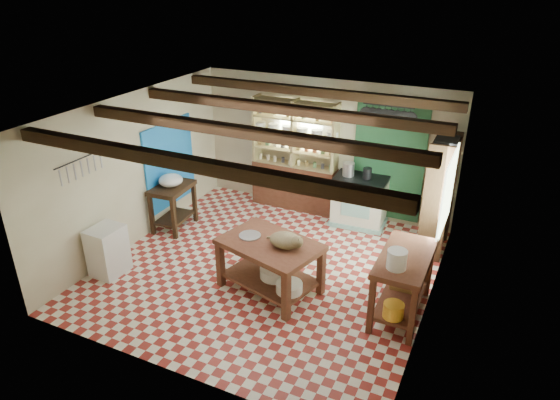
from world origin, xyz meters
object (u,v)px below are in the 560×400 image
at_px(right_counter, 402,285).
at_px(prep_table, 173,207).
at_px(white_cabinet, 108,251).
at_px(cat, 285,240).
at_px(work_table, 270,266).
at_px(stove, 360,201).

bearing_deg(right_counter, prep_table, 170.33).
bearing_deg(prep_table, white_cabinet, -94.89).
bearing_deg(cat, prep_table, 164.40).
relative_size(work_table, white_cabinet, 1.79).
distance_m(prep_table, white_cabinet, 1.69).
bearing_deg(work_table, prep_table, 172.82).
bearing_deg(cat, stove, 88.06).
bearing_deg(cat, work_table, -178.69).
bearing_deg(white_cabinet, work_table, 17.29).
distance_m(prep_table, cat, 2.96).
height_order(stove, right_counter, stove).
distance_m(stove, right_counter, 2.71).
bearing_deg(cat, white_cabinet, -161.51).
height_order(stove, cat, cat).
height_order(prep_table, white_cabinet, prep_table).
relative_size(stove, prep_table, 1.14).
bearing_deg(white_cabinet, prep_table, 91.37).
xyz_separation_m(white_cabinet, cat, (2.76, 0.67, 0.52)).
bearing_deg(prep_table, right_counter, -13.89).
distance_m(work_table, cat, 0.57).
xyz_separation_m(work_table, cat, (0.25, -0.02, 0.51)).
xyz_separation_m(stove, right_counter, (1.33, -2.36, -0.01)).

